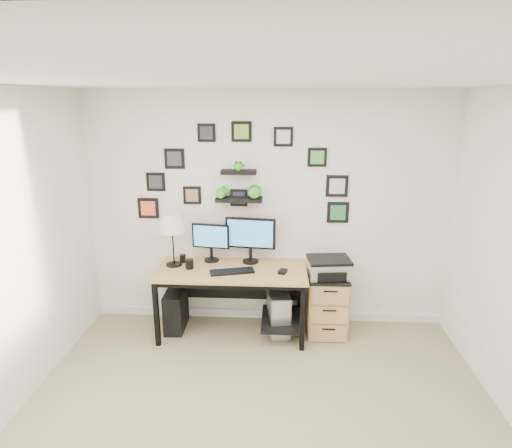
# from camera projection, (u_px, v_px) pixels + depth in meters

# --- Properties ---
(room) EXTENTS (4.00, 4.00, 4.00)m
(room) POSITION_uv_depth(u_px,v_px,m) (266.00, 314.00, 5.06)
(room) COLOR tan
(room) RESTS_ON ground
(desk) EXTENTS (1.60, 0.70, 0.75)m
(desk) POSITION_uv_depth(u_px,v_px,m) (235.00, 279.00, 4.61)
(desk) COLOR tan
(desk) RESTS_ON ground
(monitor_left) EXTENTS (0.42, 0.19, 0.43)m
(monitor_left) POSITION_uv_depth(u_px,v_px,m) (211.00, 240.00, 4.71)
(monitor_left) COLOR black
(monitor_left) RESTS_ON desk
(monitor_right) EXTENTS (0.55, 0.20, 0.51)m
(monitor_right) POSITION_uv_depth(u_px,v_px,m) (250.00, 236.00, 4.65)
(monitor_right) COLOR black
(monitor_right) RESTS_ON desk
(keyboard) EXTENTS (0.48, 0.26, 0.02)m
(keyboard) POSITION_uv_depth(u_px,v_px,m) (232.00, 271.00, 4.46)
(keyboard) COLOR black
(keyboard) RESTS_ON desk
(mouse) EXTENTS (0.11, 0.13, 0.03)m
(mouse) POSITION_uv_depth(u_px,v_px,m) (283.00, 271.00, 4.44)
(mouse) COLOR black
(mouse) RESTS_ON desk
(table_lamp) EXTENTS (0.28, 0.28, 0.58)m
(table_lamp) POSITION_uv_depth(u_px,v_px,m) (172.00, 224.00, 4.53)
(table_lamp) COLOR black
(table_lamp) RESTS_ON desk
(mug) EXTENTS (0.09, 0.09, 0.10)m
(mug) POSITION_uv_depth(u_px,v_px,m) (189.00, 264.00, 4.56)
(mug) COLOR black
(mug) RESTS_ON desk
(pen_cup) EXTENTS (0.07, 0.07, 0.09)m
(pen_cup) POSITION_uv_depth(u_px,v_px,m) (183.00, 258.00, 4.73)
(pen_cup) COLOR black
(pen_cup) RESTS_ON desk
(pc_tower_black) EXTENTS (0.21, 0.45, 0.45)m
(pc_tower_black) POSITION_uv_depth(u_px,v_px,m) (176.00, 309.00, 4.79)
(pc_tower_black) COLOR black
(pc_tower_black) RESTS_ON ground
(pc_tower_grey) EXTENTS (0.28, 0.51, 0.48)m
(pc_tower_grey) POSITION_uv_depth(u_px,v_px,m) (278.00, 311.00, 4.72)
(pc_tower_grey) COLOR gray
(pc_tower_grey) RESTS_ON ground
(file_cabinet) EXTENTS (0.43, 0.53, 0.67)m
(file_cabinet) POSITION_uv_depth(u_px,v_px,m) (327.00, 303.00, 4.69)
(file_cabinet) COLOR tan
(file_cabinet) RESTS_ON ground
(printer) EXTENTS (0.47, 0.40, 0.20)m
(printer) POSITION_uv_depth(u_px,v_px,m) (329.00, 267.00, 4.54)
(printer) COLOR silver
(printer) RESTS_ON file_cabinet
(wall_decor) EXTENTS (2.34, 0.18, 1.09)m
(wall_decor) POSITION_uv_depth(u_px,v_px,m) (240.00, 180.00, 4.57)
(wall_decor) COLOR black
(wall_decor) RESTS_ON ground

